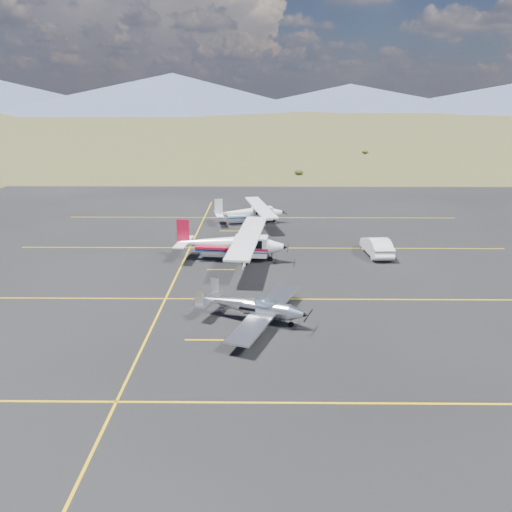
% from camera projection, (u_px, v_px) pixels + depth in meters
% --- Properties ---
extents(ground, '(1600.00, 1600.00, 0.00)m').
position_uv_depth(ground, '(262.00, 312.00, 28.92)').
color(ground, '#383D1C').
rests_on(ground, ground).
extents(apron, '(72.00, 72.00, 0.02)m').
position_uv_depth(apron, '(262.00, 272.00, 35.59)').
color(apron, black).
rests_on(apron, ground).
extents(aircraft_low_wing, '(6.12, 8.23, 1.81)m').
position_uv_depth(aircraft_low_wing, '(255.00, 307.00, 27.50)').
color(aircraft_low_wing, silver).
rests_on(aircraft_low_wing, apron).
extents(aircraft_cessna, '(7.43, 12.33, 3.11)m').
position_uv_depth(aircraft_cessna, '(232.00, 243.00, 37.78)').
color(aircraft_cessna, silver).
rests_on(aircraft_cessna, apron).
extents(aircraft_plain, '(6.31, 10.15, 2.56)m').
position_uv_depth(aircraft_plain, '(250.00, 212.00, 49.06)').
color(aircraft_plain, white).
rests_on(aircraft_plain, apron).
extents(sedan, '(1.89, 4.55, 1.46)m').
position_uv_depth(sedan, '(377.00, 246.00, 39.23)').
color(sedan, white).
rests_on(sedan, apron).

